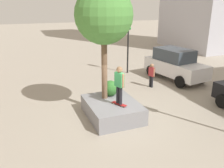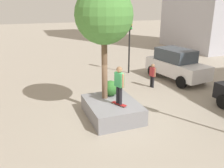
% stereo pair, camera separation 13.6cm
% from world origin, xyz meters
% --- Properties ---
extents(ground_plane, '(120.00, 120.00, 0.00)m').
position_xyz_m(ground_plane, '(0.00, 0.00, 0.00)').
color(ground_plane, '#9E9384').
extents(planter_ledge, '(2.97, 2.33, 0.79)m').
position_xyz_m(planter_ledge, '(-0.26, -0.17, 0.39)').
color(planter_ledge, gray).
rests_on(planter_ledge, ground).
extents(plaza_tree, '(2.65, 2.65, 5.31)m').
position_xyz_m(plaza_tree, '(-0.85, -0.33, 4.74)').
color(plaza_tree, brown).
rests_on(plaza_tree, planter_ledge).
extents(boxwood_shrub, '(0.79, 0.79, 0.79)m').
position_xyz_m(boxwood_shrub, '(-1.04, 0.06, 1.18)').
color(boxwood_shrub, '#2D6628').
rests_on(boxwood_shrub, planter_ledge).
extents(skateboard, '(0.81, 0.54, 0.07)m').
position_xyz_m(skateboard, '(0.23, -0.01, 0.84)').
color(skateboard, '#A51E1E').
rests_on(skateboard, planter_ledge).
extents(skateboarder, '(0.58, 0.33, 1.78)m').
position_xyz_m(skateboarder, '(0.23, -0.01, 1.88)').
color(skateboarder, black).
rests_on(skateboarder, skateboard).
extents(police_car, '(4.99, 2.75, 2.21)m').
position_xyz_m(police_car, '(-4.22, 6.28, 1.12)').
color(police_car, white).
rests_on(police_car, ground).
extents(traffic_light_median, '(0.37, 0.37, 4.22)m').
position_xyz_m(traffic_light_median, '(-6.98, 3.82, 2.90)').
color(traffic_light_median, black).
rests_on(traffic_light_median, ground).
extents(passerby_with_bag, '(0.53, 0.26, 1.58)m').
position_xyz_m(passerby_with_bag, '(-3.33, 3.83, 0.91)').
color(passerby_with_bag, black).
rests_on(passerby_with_bag, ground).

